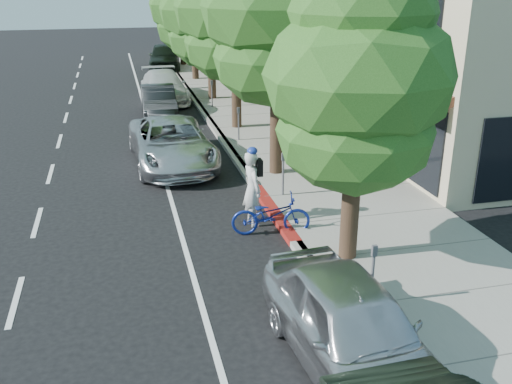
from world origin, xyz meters
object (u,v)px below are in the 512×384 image
object	(u,v)px
cyclist	(252,188)
pedestrian	(316,124)
white_pickup	(164,86)
silver_suv	(172,143)
dark_sedan	(159,102)
dark_suv_far	(164,57)
street_tree_1	(278,11)
street_tree_5	(181,2)
street_tree_3	(210,11)
street_tree_4	(193,6)
bicycle	(271,215)
street_tree_2	(235,9)
near_car_a	(352,327)
street_tree_0	(358,81)

from	to	relation	value
cyclist	pedestrian	world-z (taller)	cyclist
cyclist	white_pickup	xyz separation A→B (m)	(-0.78, 16.02, -0.24)
silver_suv	dark_sedan	size ratio (longest dim) A/B	1.30
silver_suv	white_pickup	size ratio (longest dim) A/B	1.07
cyclist	dark_suv_far	world-z (taller)	cyclist
cyclist	dark_sedan	xyz separation A→B (m)	(-1.34, 12.65, -0.29)
street_tree_1	street_tree_5	distance (m)	24.01
street_tree_1	street_tree_3	size ratio (longest dim) A/B	1.10
street_tree_1	dark_suv_far	bearing A→B (deg)	93.50
street_tree_4	white_pickup	size ratio (longest dim) A/B	1.43
pedestrian	street_tree_5	bearing A→B (deg)	-119.25
dark_sedan	street_tree_5	bearing A→B (deg)	80.07
street_tree_3	silver_suv	size ratio (longest dim) A/B	1.34
bicycle	dark_sedan	distance (m)	13.47
street_tree_2	near_car_a	distance (m)	16.08
pedestrian	street_tree_2	bearing A→B (deg)	-90.75
bicycle	white_pickup	xyz separation A→B (m)	(-1.08, 16.74, 0.23)
street_tree_4	street_tree_5	world-z (taller)	street_tree_4
bicycle	near_car_a	distance (m)	5.34
dark_sedan	near_car_a	bearing A→B (deg)	-83.96
street_tree_2	cyclist	xyz separation A→B (m)	(-1.60, -9.45, -3.85)
cyclist	bicycle	xyz separation A→B (m)	(0.30, -0.72, -0.47)
bicycle	silver_suv	world-z (taller)	silver_suv
cyclist	dark_suv_far	distance (m)	26.35
dark_sedan	white_pickup	bearing A→B (deg)	81.90
dark_suv_far	street_tree_5	bearing A→B (deg)	43.91
street_tree_1	bicycle	world-z (taller)	street_tree_1
street_tree_1	street_tree_4	xyz separation A→B (m)	(-0.00, 18.00, -0.75)
street_tree_0	street_tree_3	size ratio (longest dim) A/B	0.90
street_tree_4	cyclist	world-z (taller)	street_tree_4
street_tree_0	silver_suv	size ratio (longest dim) A/B	1.21
street_tree_3	street_tree_4	size ratio (longest dim) A/B	1.00
street_tree_5	cyclist	distance (m)	27.69
street_tree_3	dark_suv_far	world-z (taller)	street_tree_3
street_tree_1	dark_suv_far	xyz separation A→B (m)	(-1.40, 22.90, -4.26)
street_tree_5	bicycle	distance (m)	28.45
bicycle	street_tree_2	bearing A→B (deg)	2.06
street_tree_5	white_pickup	world-z (taller)	street_tree_5
street_tree_3	street_tree_5	bearing A→B (deg)	90.00
cyclist	bicycle	distance (m)	0.91
street_tree_0	bicycle	world-z (taller)	street_tree_0
street_tree_4	pedestrian	distance (m)	15.87
street_tree_2	dark_sedan	distance (m)	6.01
street_tree_1	bicycle	size ratio (longest dim) A/B	4.14
street_tree_4	dark_suv_far	world-z (taller)	street_tree_4
street_tree_0	white_pickup	size ratio (longest dim) A/B	1.29
street_tree_3	dark_suv_far	size ratio (longest dim) A/B	1.46
street_tree_4	street_tree_5	bearing A→B (deg)	90.00
dark_suv_far	pedestrian	size ratio (longest dim) A/B	3.19
street_tree_1	bicycle	xyz separation A→B (m)	(-1.30, -4.16, -4.60)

